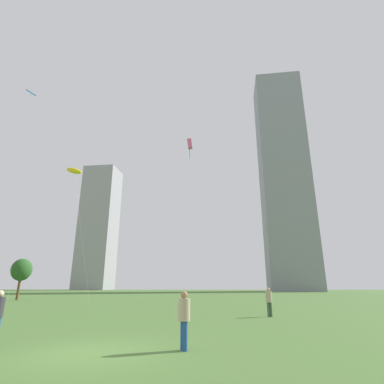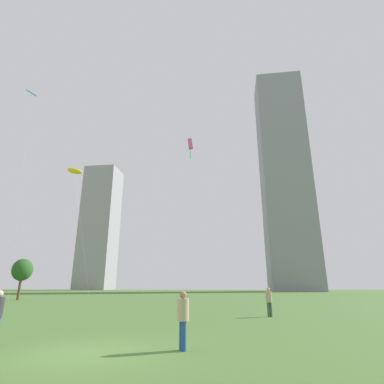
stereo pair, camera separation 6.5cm
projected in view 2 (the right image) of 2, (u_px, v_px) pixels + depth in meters
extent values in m
plane|color=#476B30|center=(89.00, 353.00, 8.39)|extent=(280.00, 280.00, 0.00)
sphere|color=beige|center=(0.00, 294.00, 10.04)|extent=(0.22, 0.22, 0.22)
cylinder|color=#1E478C|center=(182.00, 335.00, 8.86)|extent=(0.15, 0.15, 0.79)
cylinder|color=#1E478C|center=(184.00, 336.00, 8.71)|extent=(0.15, 0.15, 0.79)
cylinder|color=tan|center=(183.00, 310.00, 9.00)|extent=(0.36, 0.36, 0.63)
sphere|color=#997051|center=(183.00, 295.00, 9.12)|extent=(0.22, 0.22, 0.22)
cylinder|color=#3F593F|center=(268.00, 310.00, 18.13)|extent=(0.15, 0.15, 0.82)
cylinder|color=#3F593F|center=(271.00, 310.00, 18.19)|extent=(0.15, 0.15, 0.82)
cylinder|color=tan|center=(269.00, 297.00, 18.38)|extent=(0.37, 0.37, 0.65)
sphere|color=tan|center=(268.00, 289.00, 18.51)|extent=(0.22, 0.22, 0.22)
cylinder|color=silver|center=(20.00, 197.00, 28.86)|extent=(1.94, 4.78, 19.85)
pyramid|color=blue|center=(32.00, 93.00, 29.49)|extent=(1.33, 1.15, 0.79)
cylinder|color=silver|center=(169.00, 210.00, 43.73)|extent=(5.60, 7.29, 24.65)
cube|color=#E5598C|center=(190.00, 144.00, 50.67)|extent=(0.90, 0.77, 1.81)
cylinder|color=green|center=(190.00, 152.00, 50.22)|extent=(0.19, 0.53, 2.46)
cylinder|color=silver|center=(82.00, 232.00, 36.12)|extent=(3.84, 0.38, 15.95)
ellipsoid|color=yellow|center=(75.00, 171.00, 38.80)|extent=(2.53, 1.17, 1.36)
cylinder|color=brown|center=(19.00, 288.00, 39.81)|extent=(0.32, 0.32, 2.93)
ellipsoid|color=#285623|center=(22.00, 270.00, 40.52)|extent=(2.64, 2.64, 2.90)
cube|color=gray|center=(285.00, 177.00, 108.74)|extent=(17.01, 15.70, 78.70)
cube|color=#939399|center=(100.00, 227.00, 143.84)|extent=(15.74, 14.80, 57.65)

